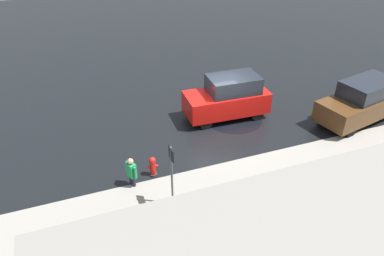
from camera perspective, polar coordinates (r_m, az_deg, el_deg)
ground_plane at (r=17.32m, az=4.24°, el=0.19°), size 60.00×60.00×0.00m
kerb_strip at (r=14.34m, az=11.19°, el=-8.05°), size 24.00×3.20×0.04m
moving_hatchback at (r=17.69m, az=5.53°, el=4.67°), size 3.97×1.86×2.06m
parked_sedan at (r=19.02m, az=24.46°, el=3.72°), size 4.57×2.59×1.98m
fire_hydrant at (r=14.26m, az=-6.01°, el=-5.82°), size 0.42×0.31×0.80m
pedestrian at (r=13.68m, az=-9.22°, el=-6.47°), size 0.36×0.54×1.22m
metal_railing at (r=12.83m, az=16.13°, el=-10.28°), size 9.30×0.04×1.05m
sign_post at (r=12.21m, az=-3.13°, el=-6.09°), size 0.07×0.44×2.40m
puddle_patch at (r=17.99m, az=6.30°, el=1.39°), size 2.72×2.72×0.01m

